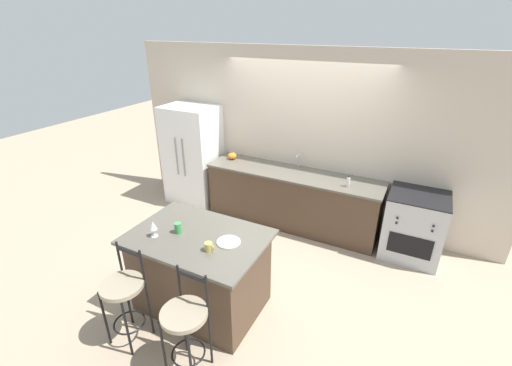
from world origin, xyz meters
The scene contains 15 objects.
ground_plane centered at (0.00, 0.00, 0.00)m, with size 18.00×18.00×0.00m, color tan.
wall_back centered at (0.00, 0.73, 1.35)m, with size 6.00×0.07×2.70m.
back_counter centered at (0.00, 0.39, 0.45)m, with size 2.73×0.71×0.90m.
sink_faucet centered at (0.00, 0.60, 1.04)m, with size 0.02×0.13×0.22m.
kitchen_island centered at (-0.25, -1.75, 0.47)m, with size 1.45×1.00×0.94m.
refrigerator centered at (-1.87, 0.36, 0.87)m, with size 0.89×0.72×1.73m.
oven_range centered at (1.79, 0.36, 0.47)m, with size 0.75×0.71×0.94m.
bar_stool_near centered at (-0.62, -2.48, 0.59)m, with size 0.42×0.42×1.06m.
bar_stool_far centered at (0.13, -2.49, 0.59)m, with size 0.42×0.42×1.06m.
dinner_plate centered at (0.11, -1.71, 0.95)m, with size 0.25×0.25×0.02m.
wine_glass centered at (-0.64, -1.97, 1.07)m, with size 0.08×0.08×0.18m.
coffee_mug centered at (0.01, -1.91, 0.99)m, with size 0.11×0.08×0.09m.
tumbler_cup centered at (-0.46, -1.80, 1.00)m, with size 0.08×0.08×0.12m.
pumpkin_decoration centered at (-1.12, 0.44, 0.96)m, with size 0.14×0.14×0.14m.
soap_bottle centered at (0.87, 0.26, 0.97)m, with size 0.05×0.05×0.17m.
Camera 1 is at (1.69, -4.17, 2.98)m, focal length 24.00 mm.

